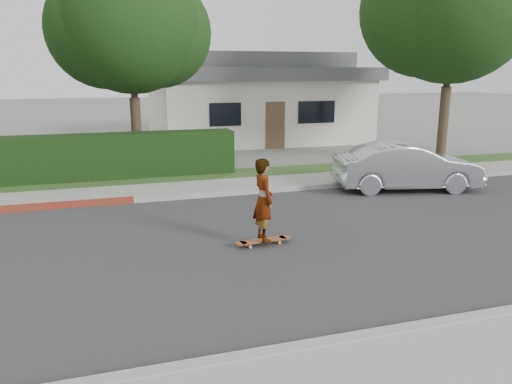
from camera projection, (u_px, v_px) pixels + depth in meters
ground at (94, 261)px, 9.30m from camera, size 120.00×120.00×0.00m
road at (94, 261)px, 9.30m from camera, size 60.00×8.00×0.01m
curb_far at (95, 203)px, 13.08m from camera, size 60.00×0.20×0.15m
sidewalk_far at (95, 195)px, 13.92m from camera, size 60.00×1.60×0.12m
planting_strip at (95, 184)px, 15.41m from camera, size 60.00×1.60×0.10m
tree_center at (130, 27)px, 17.09m from camera, size 5.66×4.84×7.44m
tree_right at (450, 8)px, 17.77m from camera, size 6.32×5.60×8.56m
house at (253, 97)px, 25.95m from camera, size 10.60×8.60×4.30m
skateboard at (263, 240)px, 10.09m from camera, size 1.21×0.34×0.11m
skateboarder at (263, 200)px, 9.89m from camera, size 0.43×0.63×1.67m
car_silver at (407, 167)px, 14.65m from camera, size 4.45×2.38×1.39m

